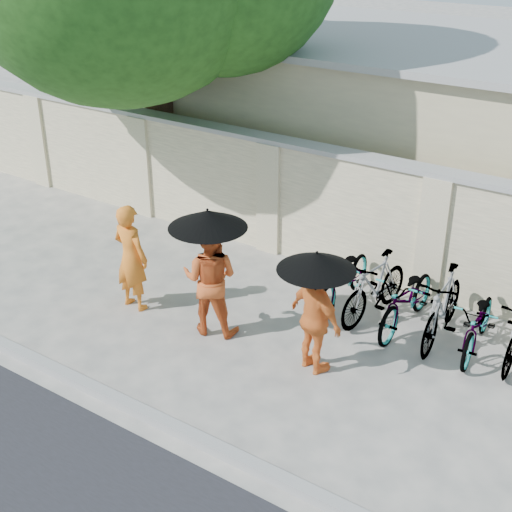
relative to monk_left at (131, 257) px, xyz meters
The scene contains 13 objects.
ground 1.85m from the monk_left, ahead, with size 80.00×80.00×0.00m, color #BEB5A9.
kerb 2.64m from the monk_left, 49.74° to the right, with size 40.00×0.16×0.12m, color gray.
compound_wall 3.97m from the monk_left, 48.50° to the left, with size 20.00×0.30×2.00m, color beige.
monk_left is the anchor object (origin of this frame).
monk_center 1.42m from the monk_left, ahead, with size 0.83×0.65×1.71m, color #CA5321.
parasol_center 1.76m from the monk_left, ahead, with size 1.09×1.09×0.98m.
monk_right 3.16m from the monk_left, ahead, with size 0.92×0.38×1.57m, color orange.
parasol_right 3.28m from the monk_left, ahead, with size 1.01×1.01×0.89m.
bike_0 3.27m from the monk_left, 35.14° to the left, with size 0.62×1.78×0.94m, color gray.
bike_1 3.69m from the monk_left, 29.64° to the left, with size 0.47×1.68×1.01m, color gray.
bike_2 4.16m from the monk_left, 25.80° to the left, with size 0.62×1.78×0.94m, color gray.
bike_3 4.63m from the monk_left, 22.72° to the left, with size 0.50×1.77×1.06m, color gray.
bike_4 5.14m from the monk_left, 20.46° to the left, with size 0.57×1.63×0.86m, color gray.
Camera 1 is at (5.36, -6.66, 5.62)m, focal length 50.00 mm.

